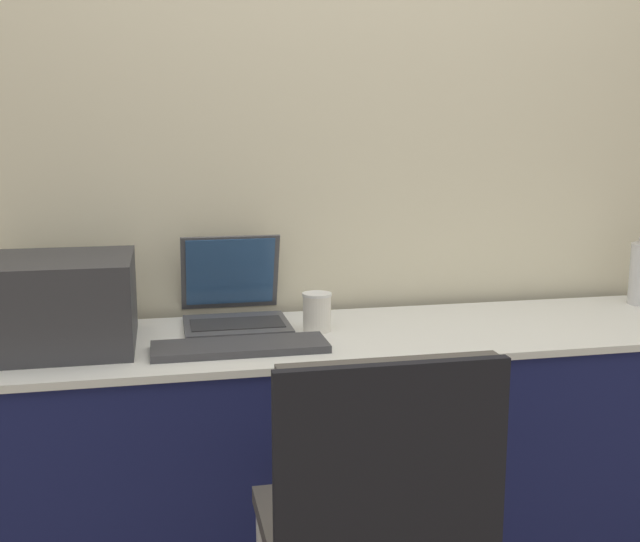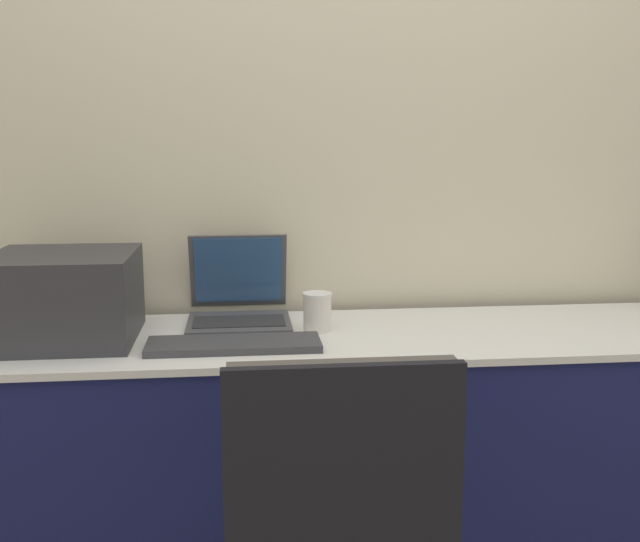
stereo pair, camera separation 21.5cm
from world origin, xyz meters
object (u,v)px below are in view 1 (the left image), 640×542
printer (59,299)px  laptop_left (234,305)px  external_keyboard (240,347)px  coffee_cup (317,312)px  chair (375,508)px

printer → laptop_left: laptop_left is taller
printer → external_keyboard: (0.47, -0.13, -0.12)m
laptop_left → external_keyboard: size_ratio=0.77×
coffee_cup → external_keyboard: bearing=-146.9°
chair → external_keyboard: bearing=108.2°
printer → chair: (0.67, -0.74, -0.29)m
printer → external_keyboard: size_ratio=0.83×
external_keyboard → coffee_cup: bearing=33.1°
printer → chair: size_ratio=0.44×
laptop_left → chair: 0.95m
laptop_left → external_keyboard: (-0.01, -0.30, -0.05)m
external_keyboard → coffee_cup: size_ratio=4.13×
coffee_cup → chair: 0.80m
laptop_left → coffee_cup: laptop_left is taller
laptop_left → external_keyboard: 0.30m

